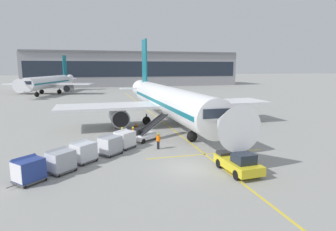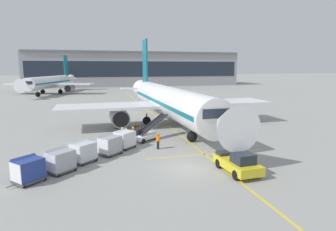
# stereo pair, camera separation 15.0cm
# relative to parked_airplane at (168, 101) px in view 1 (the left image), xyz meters

# --- Properties ---
(ground_plane) EXTENTS (600.00, 600.00, 0.00)m
(ground_plane) POSITION_rel_parked_airplane_xyz_m (-3.00, -18.17, -3.53)
(ground_plane) COLOR gray
(parked_airplane) EXTENTS (31.11, 41.41, 13.71)m
(parked_airplane) POSITION_rel_parked_airplane_xyz_m (0.00, 0.00, 0.00)
(parked_airplane) COLOR white
(parked_airplane) RESTS_ON ground
(belt_loader) EXTENTS (5.06, 4.27, 2.74)m
(belt_loader) POSITION_rel_parked_airplane_xyz_m (-4.60, -7.93, -2.71)
(belt_loader) COLOR silver
(belt_loader) RESTS_ON ground
(baggage_cart_lead) EXTENTS (2.56, 2.53, 1.91)m
(baggage_cart_lead) POSITION_rel_parked_airplane_xyz_m (-7.50, -10.67, -2.53)
(baggage_cart_lead) COLOR #515156
(baggage_cart_lead) RESTS_ON ground
(baggage_cart_second) EXTENTS (2.56, 2.53, 1.91)m
(baggage_cart_second) POSITION_rel_parked_airplane_xyz_m (-9.11, -12.50, -2.53)
(baggage_cart_second) COLOR #515156
(baggage_cart_second) RESTS_ON ground
(baggage_cart_third) EXTENTS (2.56, 2.53, 1.91)m
(baggage_cart_third) POSITION_rel_parked_airplane_xyz_m (-11.52, -14.21, -2.53)
(baggage_cart_third) COLOR #515156
(baggage_cart_third) RESTS_ON ground
(baggage_cart_fourth) EXTENTS (2.56, 2.53, 1.91)m
(baggage_cart_fourth) POSITION_rel_parked_airplane_xyz_m (-13.22, -16.26, -2.53)
(baggage_cart_fourth) COLOR #515156
(baggage_cart_fourth) RESTS_ON ground
(baggage_cart_fifth) EXTENTS (2.56, 2.53, 1.91)m
(baggage_cart_fifth) POSITION_rel_parked_airplane_xyz_m (-15.28, -17.84, -2.53)
(baggage_cart_fifth) COLOR #515156
(baggage_cart_fifth) RESTS_ON ground
(pushback_tug) EXTENTS (2.35, 4.51, 1.83)m
(pushback_tug) POSITION_rel_parked_airplane_xyz_m (0.58, -19.98, -2.71)
(pushback_tug) COLOR gold
(pushback_tug) RESTS_ON ground
(ground_crew_by_loader) EXTENTS (0.27, 0.57, 1.74)m
(ground_crew_by_loader) POSITION_rel_parked_airplane_xyz_m (-7.46, -8.19, -2.54)
(ground_crew_by_loader) COLOR #514C42
(ground_crew_by_loader) RESTS_ON ground
(ground_crew_by_carts) EXTENTS (0.29, 0.57, 1.74)m
(ground_crew_by_carts) POSITION_rel_parked_airplane_xyz_m (-6.26, -8.35, -2.54)
(ground_crew_by_carts) COLOR #514C42
(ground_crew_by_carts) RESTS_ON ground
(ground_crew_marshaller) EXTENTS (0.41, 0.49, 1.74)m
(ground_crew_marshaller) POSITION_rel_parked_airplane_xyz_m (-4.17, -11.92, -2.54)
(ground_crew_marshaller) COLOR black
(ground_crew_marshaller) RESTS_ON ground
(safety_cone_engine_keepout) EXTENTS (0.61, 0.61, 0.69)m
(safety_cone_engine_keepout) POSITION_rel_parked_airplane_xyz_m (-6.37, -4.98, -3.20)
(safety_cone_engine_keepout) COLOR black
(safety_cone_engine_keepout) RESTS_ON ground
(safety_cone_wingtip) EXTENTS (0.63, 0.63, 0.71)m
(safety_cone_wingtip) POSITION_rel_parked_airplane_xyz_m (-7.39, -0.45, -3.19)
(safety_cone_wingtip) COLOR black
(safety_cone_wingtip) RESTS_ON ground
(safety_cone_nose_mark) EXTENTS (0.60, 0.60, 0.68)m
(safety_cone_nose_mark) POSITION_rel_parked_airplane_xyz_m (-4.75, -0.36, -3.20)
(safety_cone_nose_mark) COLOR black
(safety_cone_nose_mark) RESTS_ON ground
(apron_guidance_line_lead_in) EXTENTS (0.20, 110.00, 0.01)m
(apron_guidance_line_lead_in) POSITION_rel_parked_airplane_xyz_m (-0.17, -0.73, -3.53)
(apron_guidance_line_lead_in) COLOR yellow
(apron_guidance_line_lead_in) RESTS_ON ground
(apron_guidance_line_stop_bar) EXTENTS (12.00, 0.20, 0.01)m
(apron_guidance_line_stop_bar) POSITION_rel_parked_airplane_xyz_m (0.02, -14.78, -3.53)
(apron_guidance_line_stop_bar) COLOR yellow
(apron_guidance_line_stop_bar) RESTS_ON ground
(terminal_building) EXTENTS (92.97, 22.29, 15.09)m
(terminal_building) POSITION_rel_parked_airplane_xyz_m (8.47, 92.83, 3.96)
(terminal_building) COLOR #939399
(terminal_building) RESTS_ON ground
(distant_airplane) EXTENTS (27.28, 36.02, 12.49)m
(distant_airplane) POSITION_rel_parked_airplane_xyz_m (-23.62, 55.91, 0.10)
(distant_airplane) COLOR white
(distant_airplane) RESTS_ON ground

